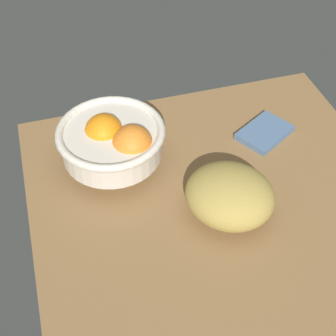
{
  "coord_description": "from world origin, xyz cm",
  "views": [
    {
      "loc": [
        -25.74,
        -53.86,
        70.38
      ],
      "look_at": [
        -8.11,
        6.63,
        5.0
      ],
      "focal_mm": 52.0,
      "sensor_mm": 36.0,
      "label": 1
    }
  ],
  "objects": [
    {
      "name": "ground_plane",
      "position": [
        0.0,
        0.0,
        -1.5
      ],
      "size": [
        69.76,
        66.78,
        3.0
      ],
      "primitive_type": "cube",
      "color": "olive"
    },
    {
      "name": "napkin_folded",
      "position": [
        15.93,
        15.0,
        0.67
      ],
      "size": [
        13.59,
        12.33,
        1.34
      ],
      "primitive_type": "cube",
      "rotation": [
        0.0,
        0.0,
        0.52
      ],
      "color": "slate",
      "rests_on": "ground"
    },
    {
      "name": "bread_loaf",
      "position": [
        0.68,
        -2.54,
        4.53
      ],
      "size": [
        22.04,
        21.92,
        9.06
      ],
      "primitive_type": "ellipsoid",
      "rotation": [
        0.0,
        0.0,
        2.42
      ],
      "color": "#AF9446",
      "rests_on": "ground"
    },
    {
      "name": "fruit_bowl",
      "position": [
        -16.59,
        15.51,
        6.3
      ],
      "size": [
        21.17,
        21.17,
        11.23
      ],
      "color": "silver",
      "rests_on": "ground"
    }
  ]
}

